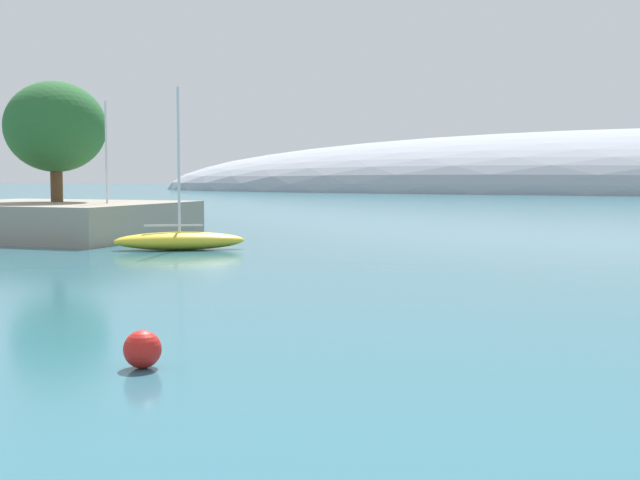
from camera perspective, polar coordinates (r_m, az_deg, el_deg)
name	(u,v)px	position (r m, az deg, el deg)	size (l,w,h in m)	color
shore_outcrop	(50,220)	(57.22, -17.49, 1.29)	(15.14, 12.92, 2.20)	gray
tree_clump_shore	(55,127)	(58.38, -17.16, 7.18)	(6.49, 6.49, 7.77)	brown
sailboat_yellow_near_shore	(180,240)	(45.99, -9.30, 0.01)	(6.81, 5.01, 8.55)	yellow
sailboat_teal_outer_mooring	(108,230)	(54.40, -13.91, 0.62)	(6.07, 4.54, 8.45)	#1E6B70
mooring_buoy_red	(142,349)	(18.26, -11.70, -7.11)	(0.79, 0.79, 0.79)	red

